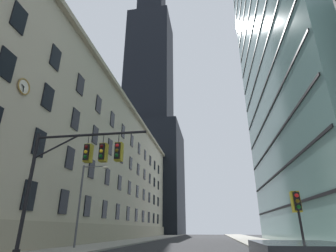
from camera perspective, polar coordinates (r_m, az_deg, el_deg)
station_building at (r=47.56m, az=-17.93°, el=-8.63°), size 15.91×73.87×23.02m
dark_skyscraper at (r=102.15m, az=-4.16°, el=6.86°), size 23.92×23.92×169.66m
glass_office_midrise at (r=46.63m, az=31.09°, el=16.69°), size 19.36×33.84×56.34m
traffic_signal_mast at (r=15.39m, az=-18.44°, el=-7.69°), size 6.75×0.63×6.75m
traffic_light_near_right at (r=15.38m, az=26.38°, el=-15.23°), size 0.40×0.63×3.30m
street_lamppost at (r=25.63m, az=-17.85°, el=-14.34°), size 2.53×0.32×7.10m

